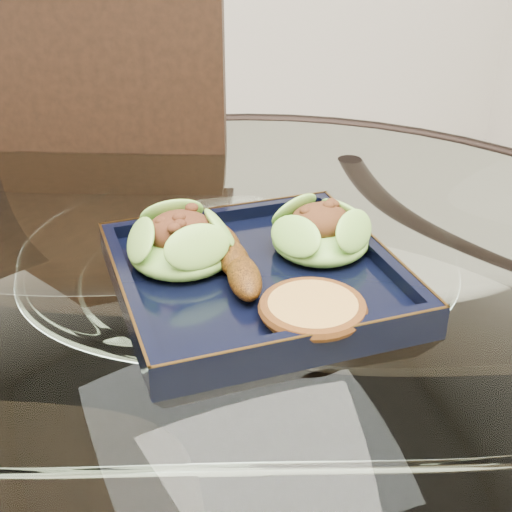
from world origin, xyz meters
name	(u,v)px	position (x,y,z in m)	size (l,w,h in m)	color
dining_table	(241,409)	(0.00, 0.00, 0.60)	(1.13, 1.13, 0.77)	white
dining_chair	(80,298)	(-0.12, 0.35, 0.57)	(0.59, 0.59, 1.03)	black
navy_plate	(256,282)	(0.01, -0.02, 0.77)	(0.27, 0.27, 0.02)	black
lettuce_wrap_left	(182,245)	(-0.05, 0.03, 0.80)	(0.11, 0.11, 0.04)	#52932A
lettuce_wrap_right	(321,235)	(0.09, 0.00, 0.80)	(0.10, 0.10, 0.04)	#59A32F
roasted_plantain	(232,258)	(-0.01, 0.00, 0.80)	(0.15, 0.03, 0.03)	#60330A
crumb_patty	(313,310)	(0.03, -0.11, 0.79)	(0.09, 0.09, 0.02)	#B0873A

